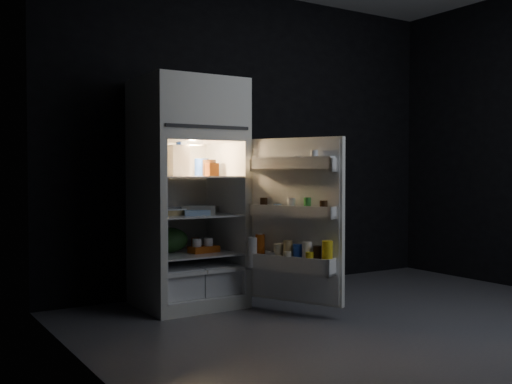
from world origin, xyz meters
TOP-DOWN VIEW (x-y plane):
  - floor at (0.00, 0.00)m, footprint 4.00×3.40m
  - wall_back at (0.00, 1.70)m, footprint 4.00×0.00m
  - wall_left at (-2.00, 0.00)m, footprint 0.00×3.40m
  - refrigerator at (-0.88, 1.32)m, footprint 0.76×0.71m
  - fridge_door at (-0.35, 0.60)m, footprint 0.48×0.73m
  - milk_jug at (-0.96, 1.28)m, footprint 0.15×0.15m
  - mayo_jar at (-0.72, 1.37)m, footprint 0.14×0.14m
  - jam_jar at (-0.69, 1.29)m, footprint 0.14×0.14m
  - amber_bottle at (-1.16, 1.39)m, footprint 0.11×0.11m
  - small_carton at (-0.78, 1.08)m, footprint 0.09×0.07m
  - egg_carton at (-0.84, 1.20)m, footprint 0.28×0.20m
  - pie at (-1.03, 1.31)m, footprint 0.28×0.28m
  - flat_package at (-0.88, 1.12)m, footprint 0.21×0.16m
  - wrapped_pkg at (-0.63, 1.41)m, footprint 0.13×0.11m
  - produce_bag at (-1.03, 1.34)m, footprint 0.37×0.34m
  - yogurt_tray at (-0.79, 1.20)m, footprint 0.24×0.14m
  - small_can_red at (-0.75, 1.43)m, footprint 0.08×0.08m
  - small_can_silver at (-0.67, 1.43)m, footprint 0.07×0.07m

SIDE VIEW (x-z plane):
  - floor at x=0.00m, z-range 0.00..0.00m
  - yogurt_tray at x=-0.79m, z-range 0.43..0.48m
  - small_can_red at x=-0.75m, z-range 0.43..0.52m
  - small_can_silver at x=-0.67m, z-range 0.43..0.52m
  - produce_bag at x=-1.03m, z-range 0.43..0.62m
  - fridge_door at x=-0.35m, z-range 0.07..1.29m
  - pie at x=-1.03m, z-range 0.73..0.77m
  - flat_package at x=-0.88m, z-range 0.73..0.77m
  - wrapped_pkg at x=-0.63m, z-range 0.73..0.78m
  - egg_carton at x=-0.84m, z-range 0.73..0.80m
  - refrigerator at x=-0.88m, z-range 0.07..1.85m
  - small_carton at x=-0.78m, z-range 1.03..1.13m
  - jam_jar at x=-0.69m, z-range 1.03..1.16m
  - mayo_jar at x=-0.72m, z-range 1.03..1.17m
  - amber_bottle at x=-1.16m, z-range 1.03..1.25m
  - milk_jug at x=-0.96m, z-range 1.03..1.27m
  - wall_back at x=0.00m, z-range 0.00..2.70m
  - wall_left at x=-2.00m, z-range 0.00..2.70m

